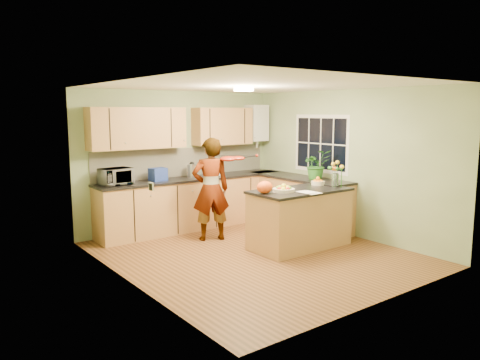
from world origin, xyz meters
TOP-DOWN VIEW (x-y plane):
  - floor at (0.00, 0.00)m, footprint 4.50×4.50m
  - ceiling at (0.00, 0.00)m, footprint 4.00×4.50m
  - wall_back at (0.00, 2.25)m, footprint 4.00×0.02m
  - wall_front at (0.00, -2.25)m, footprint 4.00×0.02m
  - wall_left at (-2.00, 0.00)m, footprint 0.02×4.50m
  - wall_right at (2.00, 0.00)m, footprint 0.02×4.50m
  - back_counter at (0.10, 1.95)m, footprint 3.64×0.62m
  - right_counter at (1.70, 0.85)m, footprint 0.62×2.24m
  - splashback at (0.10, 2.23)m, footprint 3.60×0.02m
  - upper_cabinets at (-0.18, 2.08)m, footprint 3.20×0.34m
  - boiler at (1.70, 2.09)m, footprint 0.40×0.30m
  - window_right at (1.99, 0.60)m, footprint 0.01×1.30m
  - light_switch at (-1.99, -0.60)m, footprint 0.02×0.09m
  - ceiling_lamp at (0.00, 0.30)m, footprint 0.30×0.30m
  - peninsula_island at (0.80, -0.11)m, footprint 1.61×0.82m
  - fruit_dish at (0.45, -0.11)m, footprint 0.33×0.33m
  - orange_bowl at (1.35, 0.04)m, footprint 0.22×0.22m
  - flower_vase at (1.40, -0.29)m, footprint 0.26×0.26m
  - orange_bag at (0.12, -0.06)m, footprint 0.30×0.27m
  - papers at (0.70, -0.41)m, footprint 0.24×0.32m
  - violinist at (-0.09, 1.08)m, footprint 0.73×0.60m
  - violin at (0.11, 0.86)m, footprint 0.68×0.59m
  - microwave at (-1.37, 1.95)m, footprint 0.54×0.40m
  - blue_box at (-0.61, 1.95)m, footprint 0.31×0.25m
  - kettle at (0.10, 1.98)m, footprint 0.18×0.18m
  - jar_cream at (0.46, 1.98)m, footprint 0.13×0.13m
  - jar_white at (0.66, 1.89)m, footprint 0.14×0.14m
  - potted_plant at (1.70, 0.42)m, footprint 0.59×0.55m

SIDE VIEW (x-z plane):
  - floor at x=0.00m, z-range 0.00..0.00m
  - peninsula_island at x=0.80m, z-range 0.00..0.92m
  - back_counter at x=0.10m, z-range 0.00..0.94m
  - right_counter at x=1.70m, z-range 0.00..0.94m
  - violinist at x=-0.09m, z-range 0.00..1.71m
  - papers at x=0.70m, z-range 0.92..0.93m
  - fruit_dish at x=0.45m, z-range 0.91..1.03m
  - orange_bowl at x=1.35m, z-range 0.91..1.04m
  - orange_bag at x=0.12m, z-range 0.92..1.11m
  - jar_cream at x=0.46m, z-range 0.94..1.09m
  - jar_white at x=0.66m, z-range 0.94..1.12m
  - blue_box at x=-0.61m, z-range 0.94..1.16m
  - kettle at x=0.10m, z-range 0.91..1.24m
  - microwave at x=-1.37m, z-range 0.94..1.21m
  - splashback at x=0.10m, z-range 0.94..1.46m
  - potted_plant at x=1.70m, z-range 0.94..1.47m
  - flower_vase at x=1.40m, z-range 1.00..1.48m
  - wall_back at x=0.00m, z-range 0.00..2.50m
  - wall_front at x=0.00m, z-range 0.00..2.50m
  - wall_left at x=-2.00m, z-range 0.00..2.50m
  - wall_right at x=2.00m, z-range 0.00..2.50m
  - light_switch at x=-1.99m, z-range 1.26..1.34m
  - violin at x=0.11m, z-range 1.28..1.45m
  - window_right at x=1.99m, z-range 1.02..2.08m
  - upper_cabinets at x=-0.18m, z-range 1.50..2.20m
  - boiler at x=1.70m, z-range 1.47..2.33m
  - ceiling_lamp at x=0.00m, z-range 2.43..2.50m
  - ceiling at x=0.00m, z-range 2.49..2.51m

